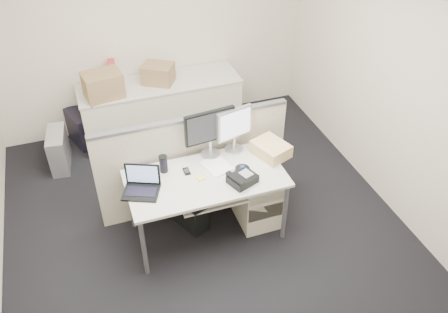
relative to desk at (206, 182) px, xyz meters
name	(u,v)px	position (x,y,z in m)	size (l,w,h in m)	color
floor	(208,231)	(0.00, 0.00, -0.67)	(4.00, 4.50, 0.01)	black
wall_back	(149,26)	(0.00, 2.25, 0.69)	(4.00, 0.02, 2.70)	beige
wall_right	(400,85)	(2.00, 0.00, 0.69)	(0.02, 4.50, 2.70)	beige
desk	(206,182)	(0.00, 0.00, 0.00)	(1.50, 0.75, 0.73)	beige
keyboard_tray	(212,198)	(0.00, -0.18, -0.04)	(0.62, 0.32, 0.02)	beige
drawer_pedestal	(256,193)	(0.55, 0.05, -0.34)	(0.40, 0.55, 0.65)	silver
cubicle_partition	(193,164)	(0.00, 0.45, -0.11)	(2.00, 0.06, 1.10)	beige
back_counter	(162,108)	(0.00, 1.93, -0.30)	(2.00, 0.60, 0.72)	silver
monitor_main	(210,134)	(0.15, 0.32, 0.32)	(0.51, 0.20, 0.51)	black
monitor_small	(234,130)	(0.40, 0.32, 0.30)	(0.39, 0.19, 0.47)	#B7B7BC
laptop	(140,183)	(-0.62, -0.02, 0.19)	(0.32, 0.24, 0.24)	black
trackball	(242,170)	(0.35, -0.05, 0.09)	(0.14, 0.14, 0.05)	black
desk_phone	(242,179)	(0.30, -0.18, 0.10)	(0.24, 0.20, 0.08)	black
paper_stack	(217,166)	(0.15, 0.12, 0.07)	(0.22, 0.29, 0.01)	white
sticky_pad	(201,178)	(-0.05, 0.00, 0.07)	(0.07, 0.07, 0.01)	#E0E244
travel_mug	(163,164)	(-0.35, 0.22, 0.15)	(0.08, 0.08, 0.17)	black
banana	(239,179)	(0.28, -0.15, 0.09)	(0.20, 0.05, 0.04)	gold
cellphone	(187,171)	(-0.15, 0.14, 0.07)	(0.06, 0.11, 0.01)	black
manila_folders	(271,149)	(0.72, 0.13, 0.13)	(0.27, 0.35, 0.13)	#E0B077
keyboard	(208,200)	(-0.05, -0.22, -0.02)	(0.42, 0.15, 0.02)	black
pc_tower_desk	(187,207)	(-0.15, 0.20, -0.45)	(0.19, 0.47, 0.44)	black
pc_tower_spare_dark	(80,129)	(-1.05, 2.03, -0.45)	(0.19, 0.46, 0.43)	black
pc_tower_spare_silver	(59,150)	(-1.34, 1.63, -0.43)	(0.20, 0.50, 0.46)	#B7B7BC
cardboard_box_left	(103,86)	(-0.69, 1.81, 0.22)	(0.43, 0.33, 0.33)	#997B4C
cardboard_box_right	(158,74)	(0.00, 1.93, 0.19)	(0.36, 0.28, 0.26)	#997B4C
red_binder	(112,76)	(-0.55, 2.03, 0.21)	(0.08, 0.33, 0.31)	#BB2931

